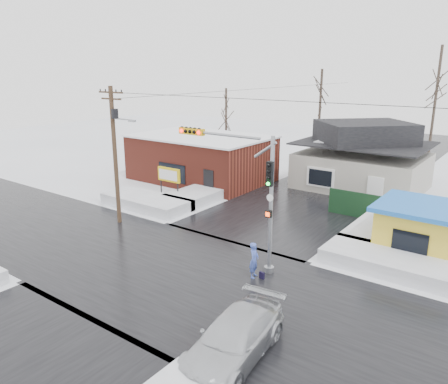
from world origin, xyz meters
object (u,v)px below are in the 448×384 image
Objects in this scene: traffic_signal at (244,182)px; marquee_sign at (169,176)px; utility_pole at (115,148)px; pedestrian at (254,260)px; car at (234,338)px; kiosk at (420,229)px.

traffic_signal is 2.75× the size of marquee_sign.
pedestrian is (11.60, -1.43, -4.20)m from utility_pole.
utility_pole is 16.67m from car.
marquee_sign is at bearing 150.28° from traffic_signal.
car is at bearing -58.50° from traffic_signal.
traffic_signal is 10.39m from utility_pole.
traffic_signal is 8.62m from car.
traffic_signal reaches higher than pedestrian.
kiosk is 0.86× the size of car.
utility_pole is 4.94× the size of pedestrian.
traffic_signal is at bearing -2.95° from utility_pole.
kiosk is at bearing 71.21° from car.
utility_pole is at bearing -159.56° from kiosk.
marquee_sign is 1.40× the size of pedestrian.
car is (15.49, -13.14, -1.15)m from marquee_sign.
kiosk is at bearing 44.84° from traffic_signal.
kiosk is at bearing 1.55° from marquee_sign.
kiosk reaches higher than marquee_sign.
car is at bearing -166.63° from pedestrian.
kiosk is (7.07, 7.03, -3.08)m from traffic_signal.
traffic_signal reaches higher than kiosk.
traffic_signal is at bearing 115.17° from car.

